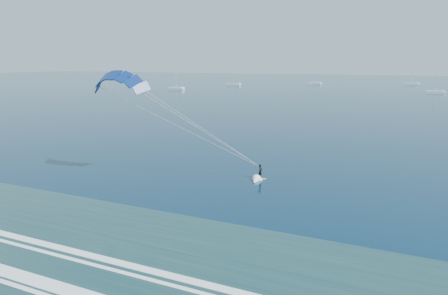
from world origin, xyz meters
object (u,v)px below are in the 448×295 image
Objects in this scene: sailboat_2 at (314,83)px; sailboat_1 at (233,84)px; kitesurfer_rig at (186,121)px; sailboat_3 at (435,92)px; sailboat_4 at (411,84)px; sailboat_0 at (176,88)px.

sailboat_1 is at bearing -142.61° from sailboat_2.
kitesurfer_rig is 193.36m from sailboat_1.
sailboat_1 is at bearing 169.27° from sailboat_3.
sailboat_2 reaches higher than sailboat_4.
sailboat_1 is (11.26, 46.57, 0.01)m from sailboat_0.
sailboat_0 is at bearing -103.59° from sailboat_1.
sailboat_0 is 94.17m from sailboat_2.
sailboat_4 is at bearing 27.04° from sailboat_1.
kitesurfer_rig is 2.06× the size of sailboat_3.
sailboat_1 is at bearing 111.36° from kitesurfer_rig.
sailboat_0 is 143.86m from sailboat_4.
sailboat_3 is (34.74, 160.07, -6.23)m from kitesurfer_rig.
sailboat_1 is 51.98m from sailboat_2.
kitesurfer_rig is 213.64m from sailboat_2.
sailboat_1 is 106.99m from sailboat_3.
sailboat_2 is (41.29, 31.56, -0.01)m from sailboat_1.
sailboat_3 is at bearing -38.89° from sailboat_2.
kitesurfer_rig is at bearing -82.17° from sailboat_2.
sailboat_1 reaches higher than sailboat_0.
sailboat_3 is 69.58m from sailboat_4.
kitesurfer_rig reaches higher than sailboat_4.
sailboat_1 reaches higher than sailboat_4.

